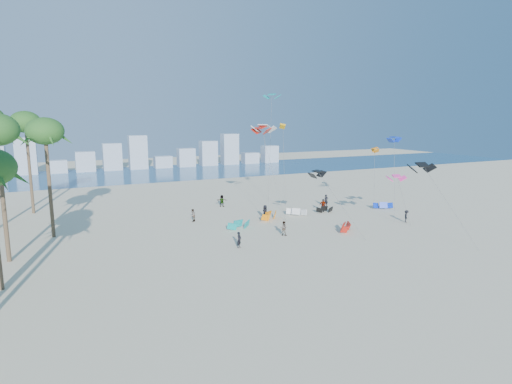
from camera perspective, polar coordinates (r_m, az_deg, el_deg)
name	(u,v)px	position (r m, az deg, el deg)	size (l,w,h in m)	color
ground	(309,284)	(34.00, 7.14, -12.18)	(220.00, 220.00, 0.00)	beige
ocean	(140,174)	(100.75, -15.36, 2.37)	(220.00, 220.00, 0.00)	navy
kitesurfer_near	(239,240)	(42.26, -2.29, -6.47)	(0.59, 0.39, 1.62)	black
kitesurfer_mid	(284,228)	(46.64, 3.75, -4.91)	(0.78, 0.61, 1.60)	gray
kitesurfers_far	(279,208)	(56.90, 3.15, -2.12)	(24.85, 19.75, 1.79)	black
grounded_kites	(307,216)	(54.13, 6.85, -3.23)	(26.02, 11.62, 0.96)	#0C8F90
flying_kites	(319,137)	(55.81, 8.56, 7.36)	(20.55, 37.01, 17.06)	black
distant_skyline	(127,157)	(110.05, -16.97, 4.53)	(85.00, 3.00, 8.40)	#9EADBF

